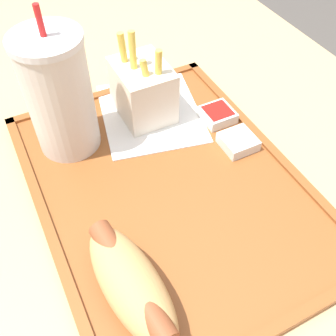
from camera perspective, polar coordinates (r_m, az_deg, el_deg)
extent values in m
cube|color=tan|center=(0.78, -0.02, -22.12)|extent=(1.31, 0.84, 0.70)
cube|color=brown|center=(0.49, 0.00, -2.70)|extent=(0.42, 0.31, 0.01)
cube|color=brown|center=(0.55, 14.17, 3.42)|extent=(0.42, 0.01, 0.00)
cube|color=brown|center=(0.46, -16.89, -8.60)|extent=(0.42, 0.01, 0.00)
cube|color=brown|center=(0.41, 14.04, -22.24)|extent=(0.01, 0.31, 0.00)
cube|color=brown|center=(0.62, -8.63, 10.88)|extent=(0.01, 0.31, 0.00)
cube|color=white|center=(0.58, -2.53, 8.04)|extent=(0.19, 0.17, 0.00)
cylinder|color=silver|center=(0.50, -15.41, 9.78)|extent=(0.08, 0.08, 0.15)
cylinder|color=silver|center=(0.46, -17.48, 17.39)|extent=(0.08, 0.08, 0.01)
cylinder|color=red|center=(0.45, -18.14, 19.70)|extent=(0.01, 0.01, 0.03)
ellipsoid|color=tan|center=(0.39, -5.37, -16.40)|extent=(0.15, 0.07, 0.05)
cylinder|color=brown|center=(0.38, -5.49, -15.71)|extent=(0.13, 0.04, 0.02)
cube|color=silver|center=(0.55, -3.65, 11.06)|extent=(0.09, 0.07, 0.08)
cylinder|color=#E5C14C|center=(0.54, -6.26, 14.91)|extent=(0.02, 0.02, 0.09)
cylinder|color=#E5C14C|center=(0.52, -3.05, 12.58)|extent=(0.02, 0.02, 0.06)
cylinder|color=#E5C14C|center=(0.52, -1.41, 12.87)|extent=(0.01, 0.01, 0.08)
cylinder|color=#E5C14C|center=(0.53, -5.02, 14.86)|extent=(0.02, 0.02, 0.09)
cube|color=silver|center=(0.53, 10.14, 3.76)|extent=(0.04, 0.04, 0.02)
cube|color=white|center=(0.53, 10.25, 4.32)|extent=(0.04, 0.04, 0.00)
cube|color=silver|center=(0.57, 7.18, 7.66)|extent=(0.04, 0.04, 0.02)
cube|color=#B21914|center=(0.56, 7.25, 8.21)|extent=(0.04, 0.04, 0.00)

